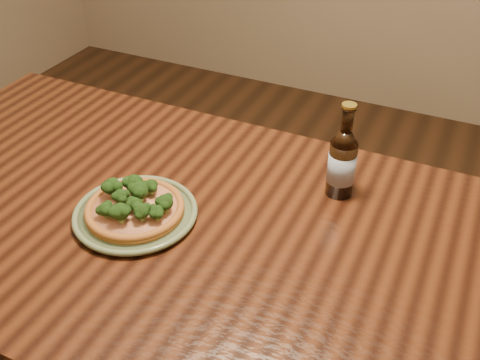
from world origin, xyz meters
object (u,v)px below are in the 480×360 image
at_px(plate, 136,213).
at_px(table, 169,244).
at_px(beer_bottle, 342,162).
at_px(pizza, 135,206).

bearing_deg(plate, table, 36.36).
xyz_separation_m(table, beer_bottle, (0.33, 0.24, 0.18)).
relative_size(table, plate, 5.72).
bearing_deg(table, beer_bottle, 35.99).
bearing_deg(pizza, beer_bottle, 36.04).
bearing_deg(pizza, plate, -128.98).
height_order(table, beer_bottle, beer_bottle).
bearing_deg(beer_bottle, table, -139.08).
relative_size(plate, pizza, 1.26).
height_order(plate, pizza, pizza).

